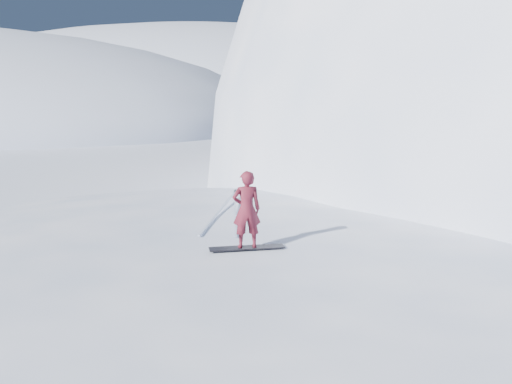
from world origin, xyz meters
TOP-DOWN VIEW (x-y plane):
  - ground at (0.00, 0.00)m, footprint 400.00×400.00m
  - near_ridge at (1.00, 3.00)m, footprint 36.00×28.00m
  - far_ridge_c at (-40.00, 110.00)m, footprint 140.00×90.00m
  - wind_bumps at (-0.56, 2.12)m, footprint 16.00×14.40m
  - snowboard at (-0.69, 1.33)m, footprint 1.69×0.92m
  - snowboarder at (-0.69, 1.33)m, footprint 0.74×0.62m
  - board_tracks at (-2.12, 5.08)m, footprint 1.54×5.98m

SIDE VIEW (x-z plane):
  - ground at x=0.00m, z-range 0.00..0.00m
  - near_ridge at x=1.00m, z-range -2.40..2.40m
  - far_ridge_c at x=-40.00m, z-range -18.00..18.00m
  - wind_bumps at x=-0.56m, z-range -0.50..0.50m
  - snowboard at x=-0.69m, z-range 2.40..2.43m
  - board_tracks at x=-2.12m, z-range 2.40..2.44m
  - snowboarder at x=-0.69m, z-range 2.43..4.17m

